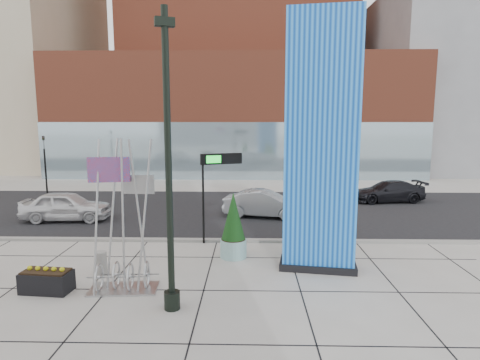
{
  "coord_description": "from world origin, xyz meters",
  "views": [
    {
      "loc": [
        2.41,
        -12.72,
        5.25
      ],
      "look_at": [
        2.06,
        2.0,
        3.01
      ],
      "focal_mm": 30.0,
      "sensor_mm": 36.0,
      "label": 1
    }
  ],
  "objects_px": {
    "overhead_street_sign": "(218,167)",
    "car_silver_mid": "(264,204)",
    "lamp_post": "(169,193)",
    "concrete_bollard": "(101,263)",
    "public_art_sculpture": "(123,252)",
    "blue_pylon": "(321,148)",
    "car_white_west": "(66,206)"
  },
  "relations": [
    {
      "from": "overhead_street_sign",
      "to": "car_silver_mid",
      "type": "relative_size",
      "value": 0.87
    },
    {
      "from": "lamp_post",
      "to": "concrete_bollard",
      "type": "distance_m",
      "value": 4.84
    },
    {
      "from": "concrete_bollard",
      "to": "overhead_street_sign",
      "type": "height_order",
      "value": "overhead_street_sign"
    },
    {
      "from": "public_art_sculpture",
      "to": "car_silver_mid",
      "type": "height_order",
      "value": "public_art_sculpture"
    },
    {
      "from": "blue_pylon",
      "to": "concrete_bollard",
      "type": "distance_m",
      "value": 8.49
    },
    {
      "from": "overhead_street_sign",
      "to": "concrete_bollard",
      "type": "bearing_deg",
      "value": -158.16
    },
    {
      "from": "overhead_street_sign",
      "to": "car_white_west",
      "type": "xyz_separation_m",
      "value": [
        -8.25,
        3.67,
        -2.52
      ]
    },
    {
      "from": "lamp_post",
      "to": "car_silver_mid",
      "type": "height_order",
      "value": "lamp_post"
    },
    {
      "from": "public_art_sculpture",
      "to": "overhead_street_sign",
      "type": "xyz_separation_m",
      "value": [
        2.59,
        4.8,
        2.05
      ]
    },
    {
      "from": "lamp_post",
      "to": "concrete_bollard",
      "type": "height_order",
      "value": "lamp_post"
    },
    {
      "from": "overhead_street_sign",
      "to": "car_silver_mid",
      "type": "bearing_deg",
      "value": 44.85
    },
    {
      "from": "concrete_bollard",
      "to": "car_white_west",
      "type": "distance_m",
      "value": 8.46
    },
    {
      "from": "lamp_post",
      "to": "public_art_sculpture",
      "type": "xyz_separation_m",
      "value": [
        -1.73,
        1.22,
        -2.07
      ]
    },
    {
      "from": "car_white_west",
      "to": "car_silver_mid",
      "type": "relative_size",
      "value": 1.02
    },
    {
      "from": "blue_pylon",
      "to": "car_silver_mid",
      "type": "bearing_deg",
      "value": 110.95
    },
    {
      "from": "concrete_bollard",
      "to": "public_art_sculpture",
      "type": "bearing_deg",
      "value": -47.29
    },
    {
      "from": "concrete_bollard",
      "to": "car_white_west",
      "type": "xyz_separation_m",
      "value": [
        -4.46,
        7.17,
        0.37
      ]
    },
    {
      "from": "public_art_sculpture",
      "to": "car_silver_mid",
      "type": "xyz_separation_m",
      "value": [
        4.7,
        9.5,
        -0.51
      ]
    },
    {
      "from": "concrete_bollard",
      "to": "car_silver_mid",
      "type": "bearing_deg",
      "value": 54.31
    },
    {
      "from": "lamp_post",
      "to": "overhead_street_sign",
      "type": "distance_m",
      "value": 6.08
    },
    {
      "from": "car_silver_mid",
      "to": "lamp_post",
      "type": "bearing_deg",
      "value": 176.18
    },
    {
      "from": "overhead_street_sign",
      "to": "car_silver_mid",
      "type": "height_order",
      "value": "overhead_street_sign"
    },
    {
      "from": "blue_pylon",
      "to": "car_silver_mid",
      "type": "xyz_separation_m",
      "value": [
        -1.62,
        7.53,
        -3.55
      ]
    },
    {
      "from": "lamp_post",
      "to": "overhead_street_sign",
      "type": "xyz_separation_m",
      "value": [
        0.85,
        6.02,
        -0.02
      ]
    },
    {
      "from": "blue_pylon",
      "to": "overhead_street_sign",
      "type": "distance_m",
      "value": 4.78
    },
    {
      "from": "lamp_post",
      "to": "car_white_west",
      "type": "bearing_deg",
      "value": 127.35
    },
    {
      "from": "lamp_post",
      "to": "car_white_west",
      "type": "relative_size",
      "value": 1.81
    },
    {
      "from": "blue_pylon",
      "to": "overhead_street_sign",
      "type": "xyz_separation_m",
      "value": [
        -3.73,
        2.82,
        -0.99
      ]
    },
    {
      "from": "public_art_sculpture",
      "to": "car_silver_mid",
      "type": "distance_m",
      "value": 10.61
    },
    {
      "from": "lamp_post",
      "to": "blue_pylon",
      "type": "bearing_deg",
      "value": 34.91
    },
    {
      "from": "blue_pylon",
      "to": "lamp_post",
      "type": "bearing_deg",
      "value": -136.3
    },
    {
      "from": "car_silver_mid",
      "to": "concrete_bollard",
      "type": "bearing_deg",
      "value": 155.94
    }
  ]
}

